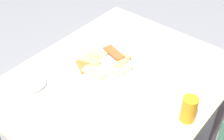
# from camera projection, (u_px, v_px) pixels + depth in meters

# --- Properties ---
(dining_table) EXTENTS (1.13, 0.93, 0.74)m
(dining_table) POSITION_uv_depth(u_px,v_px,m) (117.00, 90.00, 1.59)
(dining_table) COLOR beige
(dining_table) RESTS_ON ground_plane
(pide_platter) EXTENTS (0.29, 0.30, 0.04)m
(pide_platter) POSITION_uv_depth(u_px,v_px,m) (104.00, 66.00, 1.60)
(pide_platter) COLOR white
(pide_platter) RESTS_ON dining_table
(salad_plate_greens) EXTENTS (0.20, 0.20, 0.06)m
(salad_plate_greens) POSITION_uv_depth(u_px,v_px,m) (32.00, 84.00, 1.49)
(salad_plate_greens) COLOR white
(salad_plate_greens) RESTS_ON dining_table
(soda_can) EXTENTS (0.07, 0.07, 0.12)m
(soda_can) POSITION_uv_depth(u_px,v_px,m) (189.00, 109.00, 1.30)
(soda_can) COLOR orange
(soda_can) RESTS_ON dining_table
(paper_napkin) EXTENTS (0.15, 0.15, 0.00)m
(paper_napkin) POSITION_uv_depth(u_px,v_px,m) (179.00, 56.00, 1.68)
(paper_napkin) COLOR white
(paper_napkin) RESTS_ON dining_table
(fork) EXTENTS (0.19, 0.06, 0.00)m
(fork) POSITION_uv_depth(u_px,v_px,m) (176.00, 54.00, 1.69)
(fork) COLOR silver
(fork) RESTS_ON paper_napkin
(spoon) EXTENTS (0.18, 0.07, 0.00)m
(spoon) POSITION_uv_depth(u_px,v_px,m) (182.00, 57.00, 1.67)
(spoon) COLOR silver
(spoon) RESTS_ON paper_napkin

